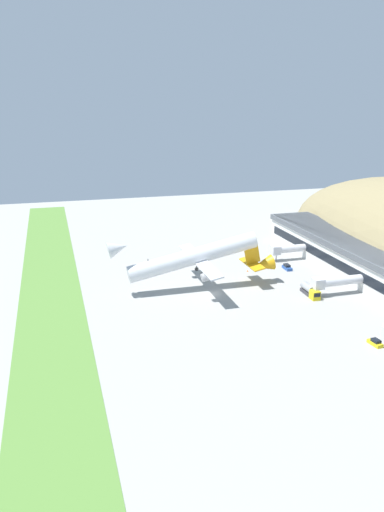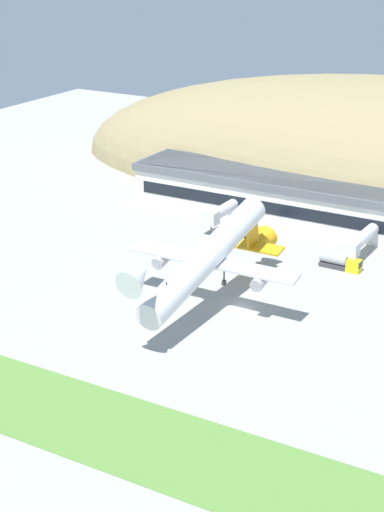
{
  "view_description": "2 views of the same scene",
  "coord_description": "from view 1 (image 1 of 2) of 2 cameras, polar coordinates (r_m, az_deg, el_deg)",
  "views": [
    {
      "loc": [
        125.37,
        -42.33,
        51.93
      ],
      "look_at": [
        -5.24,
        -4.95,
        10.17
      ],
      "focal_mm": 35.0,
      "sensor_mm": 36.0,
      "label": 1
    },
    {
      "loc": [
        62.24,
        -125.61,
        65.1
      ],
      "look_at": [
        -6.8,
        -6.74,
        10.77
      ],
      "focal_mm": 60.0,
      "sensor_mm": 36.0,
      "label": 2
    }
  ],
  "objects": [
    {
      "name": "jetway_0",
      "position": [
        173.9,
        10.71,
        0.78
      ],
      "size": [
        3.38,
        12.59,
        5.43
      ],
      "color": "silver",
      "rests_on": "ground_plane"
    },
    {
      "name": "jetway_1",
      "position": [
        145.66,
        15.99,
        -2.82
      ],
      "size": [
        3.38,
        15.3,
        5.43
      ],
      "color": "silver",
      "rests_on": "ground_plane"
    },
    {
      "name": "service_car_0",
      "position": [
        165.35,
        10.81,
        -1.27
      ],
      "size": [
        4.48,
        1.92,
        1.7
      ],
      "color": "#264C99",
      "rests_on": "ground_plane"
    },
    {
      "name": "traffic_cone_0",
      "position": [
        161.57,
        6.36,
        -1.66
      ],
      "size": [
        0.52,
        0.52,
        0.58
      ],
      "color": "orange",
      "rests_on": "ground_plane"
    },
    {
      "name": "ground_plane",
      "position": [
        142.15,
        2.51,
        -4.36
      ],
      "size": [
        310.3,
        310.3,
        0.0
      ],
      "primitive_type": "plane",
      "color": "#9E9E99"
    },
    {
      "name": "fuel_truck",
      "position": [
        144.3,
        13.33,
        -3.87
      ],
      "size": [
        8.59,
        2.45,
        3.04
      ],
      "color": "gold",
      "rests_on": "ground_plane"
    },
    {
      "name": "cargo_airplane",
      "position": [
        142.59,
        0.5,
        -0.15
      ],
      "size": [
        33.13,
        49.68,
        14.45
      ],
      "color": "silver"
    },
    {
      "name": "grass_strip_foreground",
      "position": [
        135.7,
        -15.78,
        -6.08
      ],
      "size": [
        279.27,
        17.01,
        0.08
      ],
      "primitive_type": "cube",
      "color": "#568438",
      "rests_on": "ground_plane"
    },
    {
      "name": "service_car_1",
      "position": [
        120.44,
        20.21,
        -9.27
      ],
      "size": [
        3.79,
        2.0,
        1.47
      ],
      "color": "gold",
      "rests_on": "ground_plane"
    },
    {
      "name": "terminal_building",
      "position": [
        154.39,
        21.03,
        -1.5
      ],
      "size": [
        120.82,
        16.29,
        10.11
      ],
      "color": "white",
      "rests_on": "ground_plane"
    }
  ]
}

